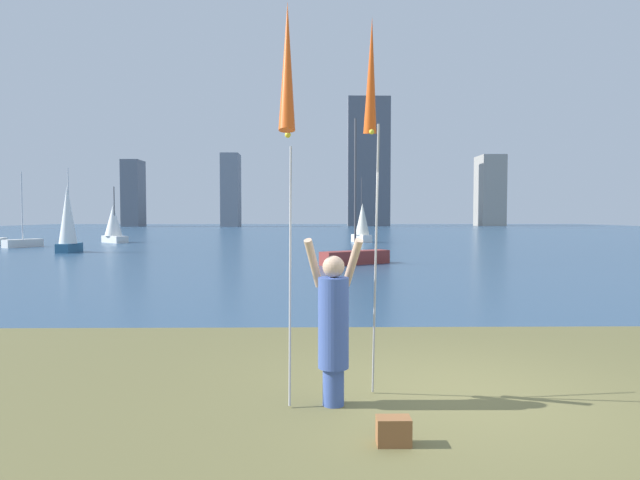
# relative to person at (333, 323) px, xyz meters

# --- Properties ---
(ground) EXTENTS (120.00, 138.00, 0.12)m
(ground) POSITION_rel_person_xyz_m (1.41, 51.25, -0.94)
(ground) COLOR brown
(person) EXTENTS (0.66, 0.49, 1.80)m
(person) POSITION_rel_person_xyz_m (0.00, 0.00, 0.00)
(person) COLOR #3F59A5
(person) RESTS_ON ground
(kite_flag_left) EXTENTS (0.16, 1.07, 4.13)m
(kite_flag_left) POSITION_rel_person_xyz_m (-0.47, -0.43, 2.51)
(kite_flag_left) COLOR #B2B2B7
(kite_flag_left) RESTS_ON ground
(kite_flag_right) EXTENTS (0.16, 0.96, 4.33)m
(kite_flag_right) POSITION_rel_person_xyz_m (0.47, 0.68, 2.68)
(kite_flag_right) COLOR #B2B2B7
(kite_flag_right) RESTS_ON ground
(bag) EXTENTS (0.30, 0.18, 0.25)m
(bag) POSITION_rel_person_xyz_m (0.50, -1.04, -0.76)
(bag) COLOR brown
(bag) RESTS_ON ground
(sailboat_1) EXTENTS (3.03, 2.27, 6.01)m
(sailboat_1) POSITION_rel_person_xyz_m (1.58, 17.02, -0.50)
(sailboat_1) COLOR maroon
(sailboat_1) RESTS_ON ground
(sailboat_3) EXTENTS (2.42, 2.44, 4.15)m
(sailboat_3) POSITION_rel_person_xyz_m (-14.95, 35.38, 0.44)
(sailboat_3) COLOR silver
(sailboat_3) RESTS_ON ground
(sailboat_5) EXTENTS (1.98, 2.33, 4.79)m
(sailboat_5) POSITION_rel_person_xyz_m (-18.62, 29.50, -0.58)
(sailboat_5) COLOR silver
(sailboat_5) RESTS_ON ground
(sailboat_6) EXTENTS (0.96, 1.90, 4.61)m
(sailboat_6) POSITION_rel_person_xyz_m (-13.52, 24.44, 0.85)
(sailboat_6) COLOR #2D6084
(sailboat_6) RESTS_ON ground
(sailboat_8) EXTENTS (1.46, 2.25, 4.85)m
(sailboat_8) POSITION_rel_person_xyz_m (3.57, 35.62, 0.50)
(sailboat_8) COLOR white
(sailboat_8) RESTS_ON ground
(skyline_tower_0) EXTENTS (3.14, 4.87, 11.93)m
(skyline_tower_0) POSITION_rel_person_xyz_m (-32.52, 94.85, 5.08)
(skyline_tower_0) COLOR slate
(skyline_tower_0) RESTS_ON ground
(skyline_tower_1) EXTENTS (3.14, 4.54, 12.92)m
(skyline_tower_1) POSITION_rel_person_xyz_m (-14.65, 93.11, 5.58)
(skyline_tower_1) COLOR gray
(skyline_tower_1) RESTS_ON ground
(skyline_tower_2) EXTENTS (7.80, 3.05, 23.83)m
(skyline_tower_2) POSITION_rel_person_xyz_m (10.37, 97.24, 11.03)
(skyline_tower_2) COLOR #565B66
(skyline_tower_2) RESTS_ON ground
(skyline_tower_3) EXTENTS (4.41, 6.23, 13.26)m
(skyline_tower_3) POSITION_rel_person_xyz_m (33.59, 98.70, 5.75)
(skyline_tower_3) COLOR gray
(skyline_tower_3) RESTS_ON ground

